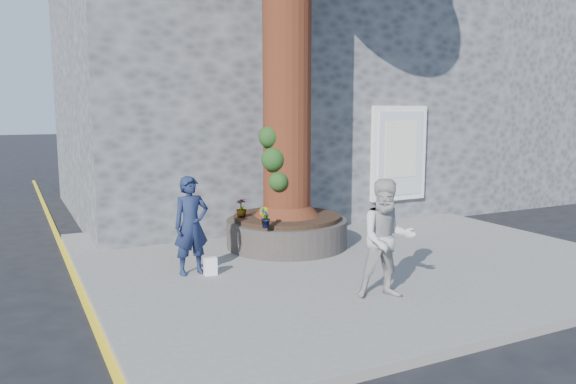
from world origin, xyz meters
name	(u,v)px	position (x,y,z in m)	size (l,w,h in m)	color
ground	(299,287)	(0.00, 0.00, 0.00)	(120.00, 120.00, 0.00)	black
pavement	(346,257)	(1.50, 1.00, 0.06)	(9.00, 8.00, 0.12)	slate
yellow_line	(83,297)	(-3.05, 1.00, 0.00)	(0.10, 30.00, 0.01)	yellow
stone_shop	(258,93)	(2.50, 7.20, 3.16)	(10.30, 8.30, 6.30)	#444649
neighbour_shop	(471,101)	(10.50, 7.20, 3.00)	(6.00, 8.00, 6.00)	#444649
planter	(287,231)	(0.80, 2.00, 0.41)	(2.30, 2.30, 0.60)	black
man	(191,226)	(-1.38, 1.03, 0.90)	(0.57, 0.38, 1.57)	#172140
woman	(387,239)	(0.70, -1.28, 0.95)	(0.81, 0.63, 1.66)	#AEABA6
shopping_bag	(210,266)	(-1.14, 0.84, 0.26)	(0.20, 0.12, 0.28)	white
plant_a	(265,218)	(-0.05, 1.15, 0.89)	(0.18, 0.12, 0.35)	gray
plant_b	(265,218)	(-0.05, 1.15, 0.90)	(0.19, 0.19, 0.35)	gray
plant_c	(241,208)	(-0.05, 2.21, 0.90)	(0.20, 0.20, 0.35)	gray
plant_d	(289,207)	(0.86, 2.03, 0.87)	(0.27, 0.24, 0.30)	gray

